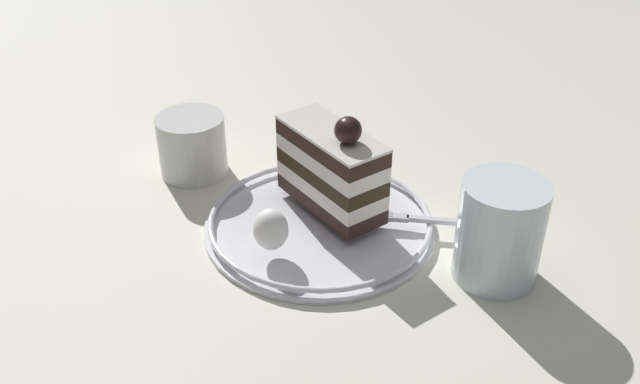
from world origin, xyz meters
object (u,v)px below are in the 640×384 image
(cake_slice, at_px, (332,168))
(fork, at_px, (421,219))
(drink_glass_near, at_px, (193,146))
(whipped_cream_dollop, at_px, (271,230))
(drink_glass_far, at_px, (499,237))
(dessert_plate, at_px, (320,222))

(cake_slice, height_order, fork, cake_slice)
(cake_slice, relative_size, drink_glass_near, 1.75)
(whipped_cream_dollop, relative_size, drink_glass_far, 0.43)
(fork, distance_m, drink_glass_far, 0.09)
(dessert_plate, relative_size, cake_slice, 1.75)
(dessert_plate, bearing_deg, cake_slice, 95.07)
(drink_glass_far, bearing_deg, dessert_plate, -171.43)
(cake_slice, bearing_deg, drink_glass_far, 0.47)
(whipped_cream_dollop, bearing_deg, dessert_plate, 81.62)
(whipped_cream_dollop, xyz_separation_m, drink_glass_near, (-0.18, 0.09, -0.00))
(cake_slice, xyz_separation_m, fork, (0.09, 0.02, -0.04))
(whipped_cream_dollop, bearing_deg, fork, 49.33)
(dessert_plate, xyz_separation_m, drink_glass_far, (0.18, 0.03, 0.04))
(dessert_plate, height_order, fork, fork)
(cake_slice, xyz_separation_m, drink_glass_near, (-0.18, -0.01, -0.03))
(drink_glass_near, bearing_deg, fork, 6.78)
(drink_glass_far, bearing_deg, cake_slice, -179.53)
(fork, xyz_separation_m, drink_glass_near, (-0.28, -0.03, 0.02))
(dessert_plate, distance_m, whipped_cream_dollop, 0.08)
(cake_slice, xyz_separation_m, whipped_cream_dollop, (-0.01, -0.10, -0.02))
(cake_slice, bearing_deg, fork, 13.92)
(whipped_cream_dollop, height_order, drink_glass_near, drink_glass_near)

